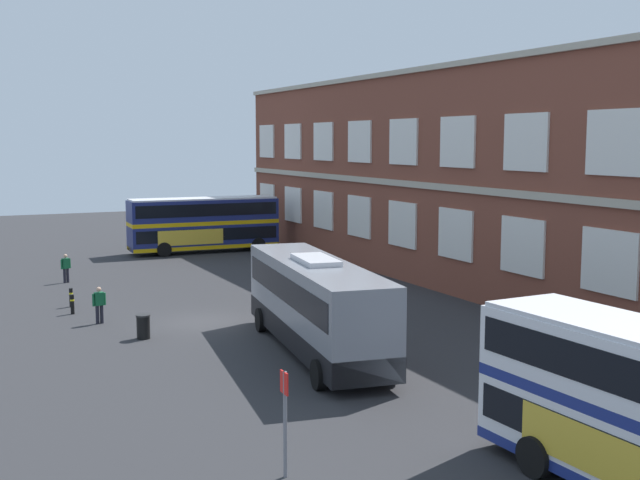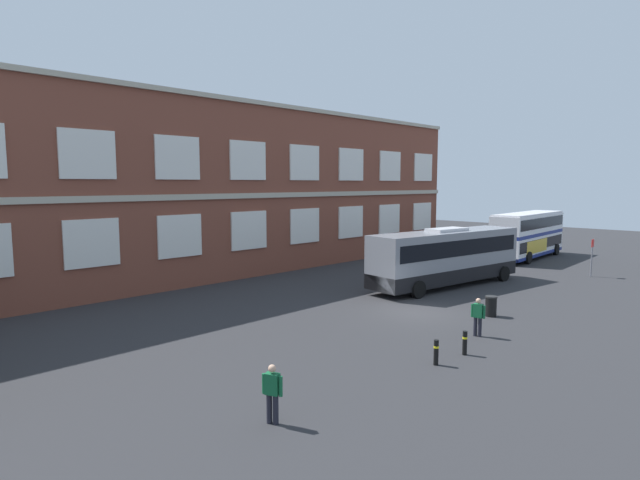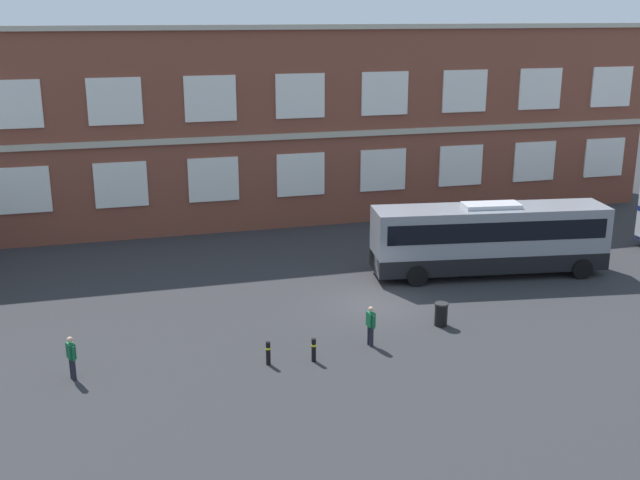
# 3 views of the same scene
# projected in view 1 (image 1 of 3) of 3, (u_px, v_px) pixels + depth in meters

# --- Properties ---
(ground_plane) EXTENTS (120.00, 120.00, 0.00)m
(ground_plane) POSITION_uv_depth(u_px,v_px,m) (243.00, 318.00, 37.77)
(ground_plane) COLOR #2B2B2D
(brick_terminal_building) EXTENTS (54.34, 8.19, 12.40)m
(brick_terminal_building) POSITION_uv_depth(u_px,v_px,m) (488.00, 180.00, 46.25)
(brick_terminal_building) COLOR brown
(brick_terminal_building) RESTS_ON ground
(double_decker_near) EXTENTS (3.11, 11.07, 4.07)m
(double_decker_near) POSITION_uv_depth(u_px,v_px,m) (204.00, 223.00, 59.87)
(double_decker_near) COLOR navy
(double_decker_near) RESTS_ON ground
(touring_coach) EXTENTS (12.24, 4.25, 3.80)m
(touring_coach) POSITION_uv_depth(u_px,v_px,m) (316.00, 305.00, 31.41)
(touring_coach) COLOR gray
(touring_coach) RESTS_ON ground
(waiting_passenger) EXTENTS (0.37, 0.63, 1.70)m
(waiting_passenger) POSITION_uv_depth(u_px,v_px,m) (66.00, 267.00, 47.06)
(waiting_passenger) COLOR black
(waiting_passenger) RESTS_ON ground
(second_passenger) EXTENTS (0.30, 0.64, 1.70)m
(second_passenger) POSITION_uv_depth(u_px,v_px,m) (99.00, 303.00, 36.55)
(second_passenger) COLOR black
(second_passenger) RESTS_ON ground
(bus_stand_flag) EXTENTS (0.44, 0.10, 2.70)m
(bus_stand_flag) POSITION_uv_depth(u_px,v_px,m) (285.00, 414.00, 19.76)
(bus_stand_flag) COLOR slate
(bus_stand_flag) RESTS_ON ground
(station_litter_bin) EXTENTS (0.60, 0.60, 1.03)m
(station_litter_bin) POSITION_uv_depth(u_px,v_px,m) (143.00, 327.00, 33.82)
(station_litter_bin) COLOR black
(station_litter_bin) RESTS_ON ground
(safety_bollard_west) EXTENTS (0.19, 0.19, 0.95)m
(safety_bollard_west) POSITION_uv_depth(u_px,v_px,m) (72.00, 304.00, 38.62)
(safety_bollard_west) COLOR black
(safety_bollard_west) RESTS_ON ground
(safety_bollard_east) EXTENTS (0.19, 0.19, 0.95)m
(safety_bollard_east) POSITION_uv_depth(u_px,v_px,m) (71.00, 297.00, 40.29)
(safety_bollard_east) COLOR black
(safety_bollard_east) RESTS_ON ground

